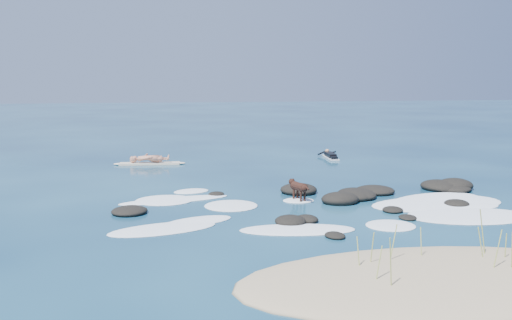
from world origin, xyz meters
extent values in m
plane|color=#0A2642|center=(0.00, 0.00, 0.00)|extent=(160.00, 160.00, 0.00)
ellipsoid|color=#9E8966|center=(0.00, -8.20, 0.00)|extent=(9.00, 4.40, 0.60)
cylinder|color=#9EAA52|center=(1.48, -8.44, 0.60)|extent=(0.10, 0.08, 0.95)
cylinder|color=#9EAA52|center=(1.19, -8.36, 0.61)|extent=(0.24, 0.11, 0.97)
cylinder|color=#9EAA52|center=(1.80, -7.73, 0.48)|extent=(0.05, 0.08, 0.72)
cylinder|color=#9EAA52|center=(-0.77, -7.45, 0.60)|extent=(0.21, 0.09, 0.94)
cylinder|color=#9EAA52|center=(1.44, -7.38, 0.73)|extent=(0.24, 0.04, 1.20)
cylinder|color=#9EAA52|center=(-1.48, -8.99, 0.69)|extent=(0.15, 0.15, 1.14)
cylinder|color=#9EAA52|center=(-1.32, -7.58, 0.55)|extent=(0.05, 0.17, 0.85)
cylinder|color=#9EAA52|center=(1.24, -7.66, 0.55)|extent=(0.20, 0.07, 0.86)
cylinder|color=#9EAA52|center=(-1.56, -8.57, 0.54)|extent=(0.18, 0.10, 0.82)
cylinder|color=#9EAA52|center=(-0.02, -7.28, 0.52)|extent=(0.05, 0.12, 0.80)
cylinder|color=#9EAA52|center=(-1.67, -7.70, 0.51)|extent=(0.08, 0.13, 0.78)
ellipsoid|color=black|center=(4.85, 1.16, 0.12)|extent=(1.55, 1.69, 0.46)
ellipsoid|color=black|center=(-2.08, -3.04, 0.09)|extent=(1.08, 1.09, 0.34)
ellipsoid|color=black|center=(5.21, 0.94, 0.08)|extent=(1.74, 1.93, 0.34)
ellipsoid|color=black|center=(5.46, 1.10, 0.14)|extent=(1.73, 1.67, 0.55)
ellipsoid|color=black|center=(1.62, -3.03, 0.04)|extent=(0.69, 0.79, 0.14)
ellipsoid|color=black|center=(2.09, 0.86, 0.09)|extent=(1.80, 1.74, 0.37)
ellipsoid|color=black|center=(4.01, -1.65, 0.07)|extent=(1.08, 1.07, 0.28)
ellipsoid|color=black|center=(-1.52, -2.83, 0.07)|extent=(0.93, 0.97, 0.27)
ellipsoid|color=black|center=(1.55, -2.06, 0.05)|extent=(0.88, 0.93, 0.21)
ellipsoid|color=black|center=(-0.71, 1.41, 0.11)|extent=(1.58, 1.64, 0.45)
ellipsoid|color=black|center=(-1.21, -4.62, 0.05)|extent=(0.67, 0.76, 0.18)
ellipsoid|color=black|center=(0.28, -0.52, 0.12)|extent=(1.58, 1.43, 0.49)
ellipsoid|color=black|center=(-3.82, 1.45, 0.04)|extent=(0.81, 0.84, 0.17)
ellipsoid|color=black|center=(-6.83, -0.87, 0.08)|extent=(1.55, 1.58, 0.30)
ellipsoid|color=black|center=(1.04, 0.09, 0.10)|extent=(1.62, 1.79, 0.42)
ellipsoid|color=black|center=(1.16, 0.27, 0.10)|extent=(1.47, 1.70, 0.41)
ellipsoid|color=white|center=(-3.51, -0.39, 0.01)|extent=(1.93, 1.92, 0.12)
ellipsoid|color=white|center=(-5.80, -3.01, 0.01)|extent=(3.43, 2.14, 0.12)
ellipsoid|color=white|center=(-2.03, -3.75, 0.01)|extent=(3.46, 1.67, 0.12)
ellipsoid|color=white|center=(-5.35, 0.85, 0.01)|extent=(4.08, 1.81, 0.12)
ellipsoid|color=white|center=(-4.75, -2.28, 0.01)|extent=(2.43, 1.75, 0.12)
ellipsoid|color=white|center=(3.65, -3.06, 0.01)|extent=(4.16, 2.60, 0.12)
ellipsoid|color=white|center=(4.51, -1.08, 0.01)|extent=(3.08, 2.46, 0.12)
ellipsoid|color=white|center=(3.77, -0.71, 0.01)|extent=(4.32, 3.28, 0.12)
ellipsoid|color=white|center=(0.76, -3.76, 0.01)|extent=(1.51, 1.42, 0.12)
ellipsoid|color=white|center=(4.46, -1.84, 0.01)|extent=(2.01, 1.11, 0.12)
ellipsoid|color=white|center=(-5.70, 0.87, 0.01)|extent=(2.09, 1.83, 0.12)
ellipsoid|color=white|center=(-4.68, 2.29, 0.01)|extent=(1.59, 1.31, 0.12)
ellipsoid|color=white|center=(2.98, -1.30, 0.01)|extent=(4.03, 2.63, 0.12)
ellipsoid|color=white|center=(-1.07, 0.01, 0.01)|extent=(1.10, 0.90, 0.12)
cube|color=beige|center=(-6.32, 9.42, 0.05)|extent=(2.98, 0.82, 0.10)
ellipsoid|color=beige|center=(-4.85, 9.31, 0.05)|extent=(0.61, 0.38, 0.11)
ellipsoid|color=beige|center=(-7.79, 9.52, 0.05)|extent=(0.61, 0.38, 0.11)
imported|color=tan|center=(-6.32, 9.42, 1.06)|extent=(0.51, 0.73, 1.92)
cube|color=silver|center=(3.18, 10.01, 0.05)|extent=(0.61, 2.13, 0.08)
ellipsoid|color=silver|center=(3.25, 11.06, 0.05)|extent=(0.28, 0.47, 0.08)
cube|color=black|center=(3.18, 10.01, 0.19)|extent=(0.46, 1.31, 0.21)
sphere|color=tan|center=(3.23, 10.75, 0.31)|extent=(0.23, 0.23, 0.22)
cylinder|color=black|center=(2.97, 10.91, 0.18)|extent=(0.53, 0.26, 0.24)
cylinder|color=black|center=(3.50, 10.88, 0.18)|extent=(0.51, 0.31, 0.24)
cube|color=black|center=(3.14, 9.29, 0.15)|extent=(0.36, 0.55, 0.13)
cylinder|color=black|center=(-1.07, -0.09, 0.53)|extent=(0.50, 0.69, 0.30)
sphere|color=black|center=(-1.17, 0.16, 0.53)|extent=(0.41, 0.41, 0.31)
sphere|color=black|center=(-0.97, -0.35, 0.53)|extent=(0.37, 0.37, 0.28)
sphere|color=black|center=(-1.24, 0.33, 0.63)|extent=(0.29, 0.29, 0.22)
cone|color=black|center=(-1.29, 0.46, 0.62)|extent=(0.16, 0.17, 0.12)
cone|color=black|center=(-1.29, 0.30, 0.72)|extent=(0.12, 0.11, 0.11)
cone|color=black|center=(-1.18, 0.34, 0.72)|extent=(0.12, 0.11, 0.11)
cylinder|color=black|center=(-1.23, 0.08, 0.20)|extent=(0.10, 0.10, 0.41)
cylinder|color=black|center=(-1.08, 0.13, 0.20)|extent=(0.10, 0.10, 0.41)
cylinder|color=black|center=(-1.07, -0.32, 0.20)|extent=(0.10, 0.10, 0.41)
cylinder|color=black|center=(-0.92, -0.26, 0.20)|extent=(0.10, 0.10, 0.41)
cylinder|color=black|center=(-0.92, -0.48, 0.58)|extent=(0.16, 0.29, 0.18)
camera|label=1|loc=(-5.87, -19.03, 4.30)|focal=40.00mm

